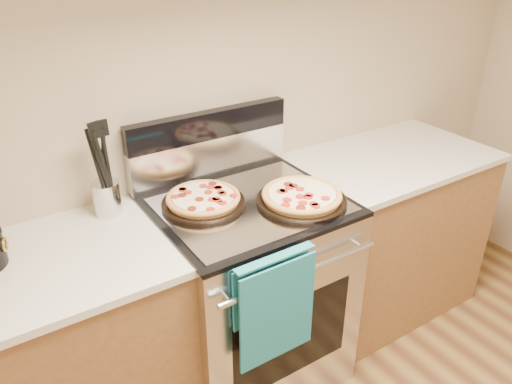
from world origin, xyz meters
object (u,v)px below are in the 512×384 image
utensil_crock (107,198)px  pepperoni_pizza_back (203,200)px  pepperoni_pizza_front (302,197)px  range_body (248,293)px

utensil_crock → pepperoni_pizza_back: bearing=-27.0°
pepperoni_pizza_back → pepperoni_pizza_front: pepperoni_pizza_front is taller
range_body → utensil_crock: bearing=154.3°
pepperoni_pizza_back → range_body: bearing=-22.9°
range_body → pepperoni_pizza_front: (0.18, -0.13, 0.50)m
pepperoni_pizza_front → utensil_crock: bearing=151.4°
pepperoni_pizza_back → utensil_crock: size_ratio=2.48×
pepperoni_pizza_front → utensil_crock: 0.77m
range_body → pepperoni_pizza_back: pepperoni_pizza_back is taller
utensil_crock → range_body: bearing=-25.7°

